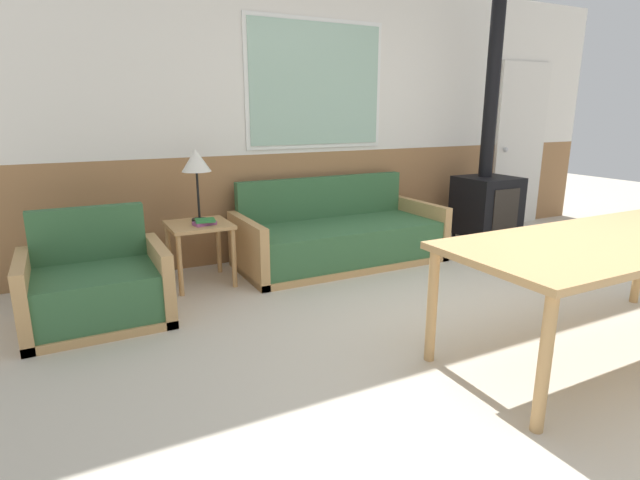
{
  "coord_description": "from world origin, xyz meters",
  "views": [
    {
      "loc": [
        -2.63,
        -1.95,
        1.44
      ],
      "look_at": [
        -0.98,
        1.22,
        0.51
      ],
      "focal_mm": 28.0,
      "sensor_mm": 36.0,
      "label": 1
    }
  ],
  "objects_px": {
    "armchair": "(97,289)",
    "side_table": "(199,234)",
    "couch": "(340,239)",
    "table_lamp": "(196,162)",
    "dining_table": "(613,247)",
    "wood_stove": "(487,189)"
  },
  "relations": [
    {
      "from": "couch",
      "to": "dining_table",
      "type": "bearing_deg",
      "value": -77.75
    },
    {
      "from": "couch",
      "to": "side_table",
      "type": "height_order",
      "value": "couch"
    },
    {
      "from": "armchair",
      "to": "side_table",
      "type": "bearing_deg",
      "value": 14.35
    },
    {
      "from": "side_table",
      "to": "couch",
      "type": "bearing_deg",
      "value": -0.83
    },
    {
      "from": "side_table",
      "to": "table_lamp",
      "type": "bearing_deg",
      "value": 70.56
    },
    {
      "from": "armchair",
      "to": "dining_table",
      "type": "bearing_deg",
      "value": -49.67
    },
    {
      "from": "side_table",
      "to": "table_lamp",
      "type": "distance_m",
      "value": 0.59
    },
    {
      "from": "couch",
      "to": "dining_table",
      "type": "height_order",
      "value": "couch"
    },
    {
      "from": "side_table",
      "to": "table_lamp",
      "type": "relative_size",
      "value": 0.87
    },
    {
      "from": "dining_table",
      "to": "side_table",
      "type": "bearing_deg",
      "value": 128.17
    },
    {
      "from": "armchair",
      "to": "wood_stove",
      "type": "relative_size",
      "value": 0.36
    },
    {
      "from": "side_table",
      "to": "dining_table",
      "type": "height_order",
      "value": "dining_table"
    },
    {
      "from": "couch",
      "to": "dining_table",
      "type": "xyz_separation_m",
      "value": [
        0.51,
        -2.34,
        0.42
      ]
    },
    {
      "from": "couch",
      "to": "wood_stove",
      "type": "height_order",
      "value": "wood_stove"
    },
    {
      "from": "side_table",
      "to": "dining_table",
      "type": "distance_m",
      "value": 3.01
    },
    {
      "from": "dining_table",
      "to": "wood_stove",
      "type": "bearing_deg",
      "value": 59.98
    },
    {
      "from": "armchair",
      "to": "side_table",
      "type": "distance_m",
      "value": 0.99
    },
    {
      "from": "armchair",
      "to": "side_table",
      "type": "xyz_separation_m",
      "value": [
        0.85,
        0.47,
        0.2
      ]
    },
    {
      "from": "dining_table",
      "to": "table_lamp",
      "type": "bearing_deg",
      "value": 126.69
    },
    {
      "from": "armchair",
      "to": "dining_table",
      "type": "xyz_separation_m",
      "value": [
        2.7,
        -1.89,
        0.42
      ]
    },
    {
      "from": "table_lamp",
      "to": "dining_table",
      "type": "xyz_separation_m",
      "value": [
        1.82,
        -2.45,
        -0.36
      ]
    },
    {
      "from": "wood_stove",
      "to": "table_lamp",
      "type": "bearing_deg",
      "value": 176.75
    }
  ]
}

